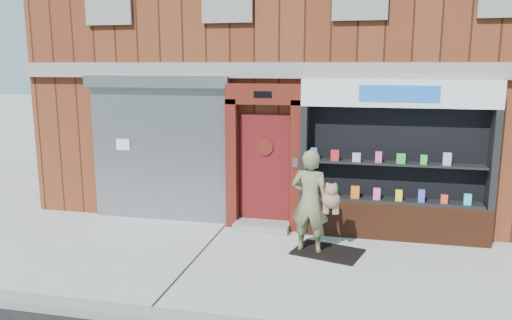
% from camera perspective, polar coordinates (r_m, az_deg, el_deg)
% --- Properties ---
extents(ground, '(80.00, 80.00, 0.00)m').
position_cam_1_polar(ground, '(8.40, 3.35, -12.01)').
color(ground, '#9E9E99').
rests_on(ground, ground).
extents(building, '(12.00, 8.16, 8.00)m').
position_cam_1_polar(building, '(13.71, 7.78, 13.87)').
color(building, '#612916').
rests_on(building, ground).
extents(shutter_bay, '(3.10, 0.30, 3.04)m').
position_cam_1_polar(shutter_bay, '(10.58, -11.03, 2.28)').
color(shutter_bay, gray).
rests_on(shutter_bay, ground).
extents(red_door_bay, '(1.52, 0.58, 2.90)m').
position_cam_1_polar(red_door_bay, '(9.87, 0.92, 0.34)').
color(red_door_bay, '#50140D').
rests_on(red_door_bay, ground).
extents(pharmacy_bay, '(3.50, 0.41, 3.00)m').
position_cam_1_polar(pharmacy_bay, '(9.65, 15.52, -0.82)').
color(pharmacy_bay, '#502412').
rests_on(pharmacy_bay, ground).
extents(woman, '(0.89, 0.53, 1.83)m').
position_cam_1_polar(woman, '(8.75, 6.37, -4.69)').
color(woman, '#6A6E49').
rests_on(woman, ground).
extents(doormat, '(1.32, 1.08, 0.03)m').
position_cam_1_polar(doormat, '(9.02, 8.20, -10.34)').
color(doormat, black).
rests_on(doormat, ground).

